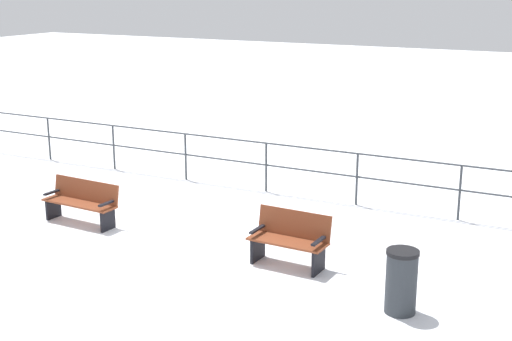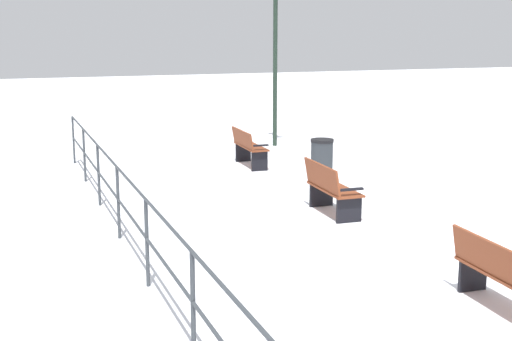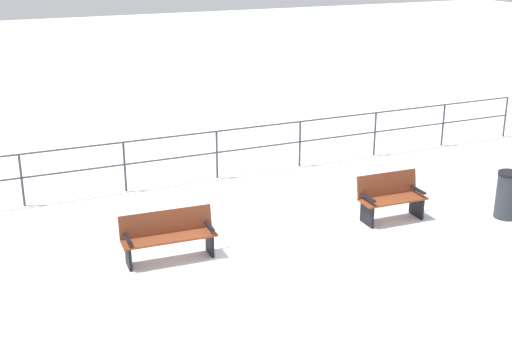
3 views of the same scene
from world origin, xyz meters
name	(u,v)px [view 2 (image 2 of 3)]	position (x,y,z in m)	size (l,w,h in m)	color
ground_plane	(406,253)	(0.00, 0.00, 0.00)	(80.00, 80.00, 0.00)	white
bench_second	(507,276)	(-0.16, -2.30, 0.46)	(0.57, 1.69, 0.86)	brown
bench_third	(331,189)	(-0.09, 2.31, 0.47)	(0.61, 1.38, 0.93)	brown
bench_fourth	(248,147)	(0.04, 6.93, 0.48)	(0.52, 1.45, 0.88)	brown
lamppost_middle	(275,37)	(1.74, 9.46, 2.99)	(0.22, 0.97, 4.73)	#1E2D23
waterfront_railing	(146,227)	(-3.82, 0.00, 0.79)	(0.05, 17.58, 1.16)	#383D42
trash_bin	(322,162)	(0.80, 4.51, 0.49)	(0.48, 0.48, 0.97)	#2D3338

